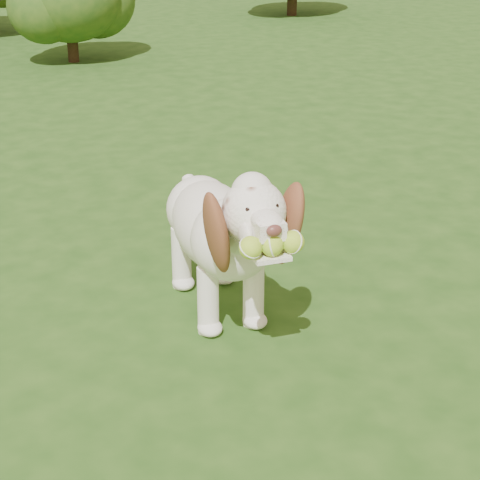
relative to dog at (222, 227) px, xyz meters
name	(u,v)px	position (x,y,z in m)	size (l,w,h in m)	color
ground	(146,400)	(-0.48, -0.54, -0.43)	(80.00, 80.00, 0.00)	#204313
dog	(222,227)	(0.00, 0.00, 0.00)	(0.43, 1.24, 0.81)	white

